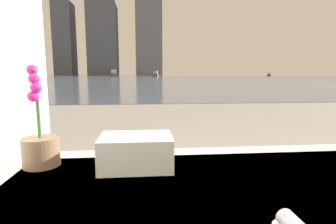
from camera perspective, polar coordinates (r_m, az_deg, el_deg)
The scene contains 10 objects.
potted_orchid at distance 1.10m, azimuth -26.05°, elevation -6.26°, with size 0.13×0.13×0.38m.
towel_stack at distance 0.99m, azimuth -6.95°, elevation -8.54°, with size 0.26×0.19×0.12m.
harbor_water at distance 62.22m, azimuth -4.95°, elevation 7.57°, with size 180.00×110.00×0.01m.
harbor_boat_1 at distance 93.88m, azimuth 21.12°, elevation 7.56°, with size 2.24×3.20×1.14m.
harbor_boat_2 at distance 72.46m, azimuth -2.75°, elevation 8.15°, with size 2.11×4.43×1.60m.
harbor_boat_3 at distance 71.81m, azimuth -11.73°, elevation 8.08°, with size 2.74×5.36×1.92m.
skyline_tower_0 at distance 129.84m, azimuth -29.67°, elevation 12.71°, with size 9.61×8.20×26.14m.
skyline_tower_1 at distance 125.01m, azimuth -21.80°, elevation 18.37°, with size 7.48×9.96×47.55m.
skyline_tower_2 at distance 120.50m, azimuth -13.91°, elevation 15.60°, with size 12.05×13.29×32.98m.
skyline_tower_3 at distance 119.25m, azimuth -4.23°, elevation 15.85°, with size 11.10×12.65×32.78m.
Camera 1 is at (-0.27, -0.21, 0.84)m, focal length 28.00 mm.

